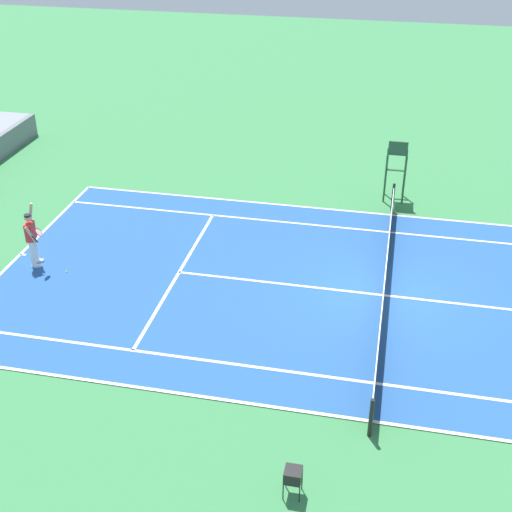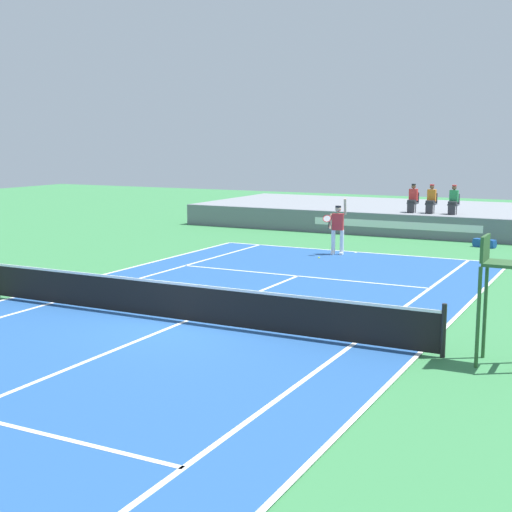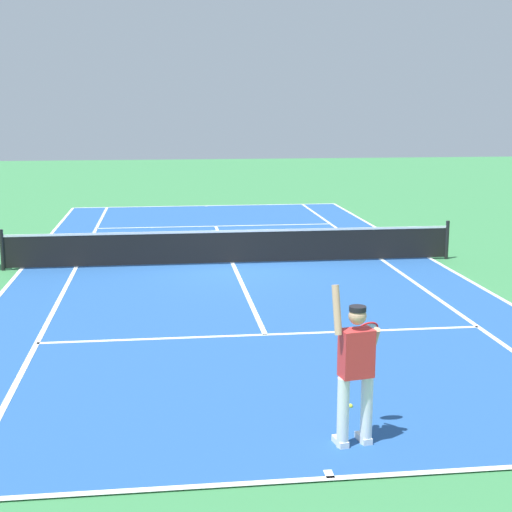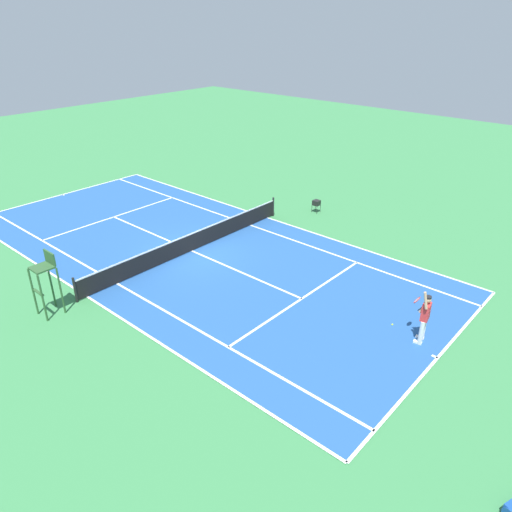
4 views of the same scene
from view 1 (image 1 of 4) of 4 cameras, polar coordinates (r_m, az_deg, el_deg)
ground_plane at (r=21.40m, az=10.30°, el=-3.21°), size 80.00×80.00×0.00m
court at (r=21.39m, az=10.31°, el=-3.19°), size 11.08×23.88×0.03m
net at (r=21.12m, az=10.43°, el=-2.03°), size 11.98×0.10×1.07m
tennis_player at (r=23.22m, az=-17.80°, el=1.42°), size 0.75×0.73×2.08m
tennis_ball at (r=22.97m, az=-15.17°, el=-1.24°), size 0.07×0.07×0.07m
umpire_chair at (r=26.86m, az=11.39°, el=7.56°), size 0.77×0.77×2.44m
ball_hopper at (r=14.94m, az=3.04°, el=-17.35°), size 0.36×0.36×0.70m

